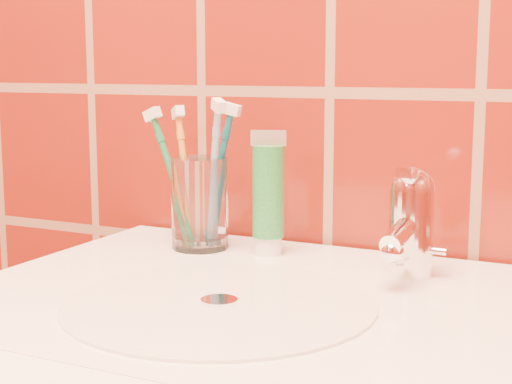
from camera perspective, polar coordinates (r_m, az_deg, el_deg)
The scene contains 7 objects.
glass_tumbler at distance 0.97m, azimuth -4.11°, elevation -0.83°, with size 0.07×0.07×0.11m, color white.
toothpaste_tube at distance 0.93m, azimuth 0.90°, elevation -0.37°, with size 0.04×0.04×0.15m.
faucet at distance 0.85m, azimuth 11.16°, elevation -1.90°, with size 0.05×0.11×0.12m.
toothbrush_0 at distance 0.98m, azimuth -5.99°, elevation 0.93°, with size 0.09×0.03×0.18m, color #1C6A40, non-canonical shape.
toothbrush_1 at distance 0.95m, azimuth -3.16°, elevation 1.13°, with size 0.06×0.05×0.19m, color #7A9ED9, non-canonical shape.
toothbrush_2 at distance 0.99m, azimuth -5.16°, elevation 1.06°, with size 0.07×0.06×0.18m, color #C67822, non-canonical shape.
toothbrush_3 at distance 0.97m, azimuth -2.83°, elevation 1.10°, with size 0.06×0.03×0.19m, color #0D5C75, non-canonical shape.
Camera 1 is at (0.35, 0.28, 1.08)m, focal length 55.00 mm.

